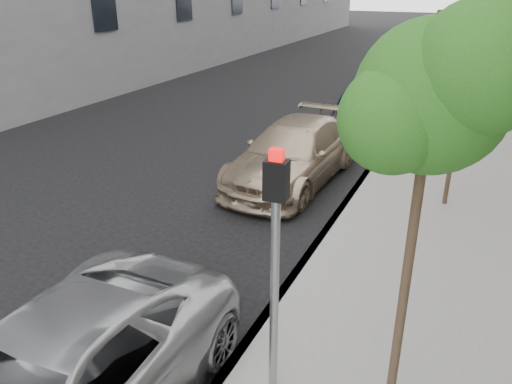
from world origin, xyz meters
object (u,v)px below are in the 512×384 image
Objects in this scene: tree_near at (435,97)px; sedan_black at (397,74)px; tree_far at (484,17)px; signal_pole at (275,251)px; suv at (294,153)px; sedan_rear at (409,58)px; tree_mid at (473,35)px; sedan_blue at (357,110)px.

tree_near is 19.63m from sedan_black.
tree_far is 13.32m from signal_pole.
sedan_black is at bearing 91.84° from signal_pole.
sedan_rear is (0.02, 17.74, -0.01)m from suv.
signal_pole is 0.70× the size of sedan_black.
tree_near reaches higher than tree_mid.
tree_near is 2.24m from signal_pole.
tree_far is 1.08× the size of sedan_blue.
tree_far is 7.87m from suv.
sedan_blue is 7.13m from sedan_black.
tree_mid is at bearing -90.00° from tree_far.
suv is 1.01× the size of sedan_rear.
sedan_black is at bearing 118.80° from tree_far.
sedan_blue is at bearing 106.02° from tree_near.
tree_far is at bearing -76.87° from sedan_rear.
signal_pole reaches higher than sedan_blue.
tree_mid is 1.10× the size of sedan_blue.
signal_pole is at bearing -87.07° from sedan_blue.
tree_mid is 6.50m from tree_far.
tree_far is at bearing 90.00° from tree_mid.
signal_pole reaches higher than sedan_black.
tree_mid is at bearing -83.12° from sedan_rear.
sedan_blue is at bearing -93.57° from sedan_rear.
suv is 1.16× the size of sedan_black.
sedan_rear is at bearing 83.70° from sedan_black.
suv is (-3.71, 6.70, -3.09)m from tree_near.
tree_far is (-0.00, 13.00, -0.17)m from tree_near.
tree_near is 1.14× the size of sedan_blue.
signal_pole is at bearing -89.38° from sedan_rear.
suv is 5.27m from sedan_blue.
signal_pole is 0.60× the size of suv.
sedan_blue is at bearing 122.16° from tree_mid.
tree_far is 1.40× the size of signal_pole.
signal_pole is 12.37m from sedan_blue.
tree_far reaches higher than sedan_rear.
tree_far reaches higher than sedan_black.
sedan_rear is at bearing 98.58° from tree_near.
tree_far is 0.85× the size of sedan_rear.
tree_mid is (-0.00, 6.50, -0.09)m from tree_near.
sedan_rear is at bearing 93.35° from suv.
tree_far is at bearing 10.09° from sedan_blue.
tree_far is 12.37m from sedan_rear.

